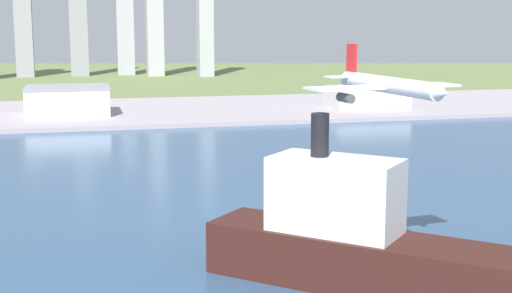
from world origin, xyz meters
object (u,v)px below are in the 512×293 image
(airplane_landing, at_px, (388,85))
(warehouse_annex, at_px, (367,97))
(warehouse_main, at_px, (68,100))
(cargo_ship, at_px, (365,243))

(airplane_landing, height_order, warehouse_annex, airplane_landing)
(warehouse_main, height_order, warehouse_annex, warehouse_main)
(cargo_ship, xyz_separation_m, warehouse_main, (-64.15, 300.11, 0.68))
(warehouse_main, bearing_deg, warehouse_annex, -2.21)
(airplane_landing, bearing_deg, warehouse_annex, 68.65)
(airplane_landing, height_order, cargo_ship, airplane_landing)
(warehouse_annex, bearing_deg, airplane_landing, -111.35)
(airplane_landing, bearing_deg, warehouse_main, 103.53)
(airplane_landing, xyz_separation_m, warehouse_annex, (112.22, 287.05, -33.38))
(warehouse_annex, bearing_deg, cargo_ship, -112.08)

